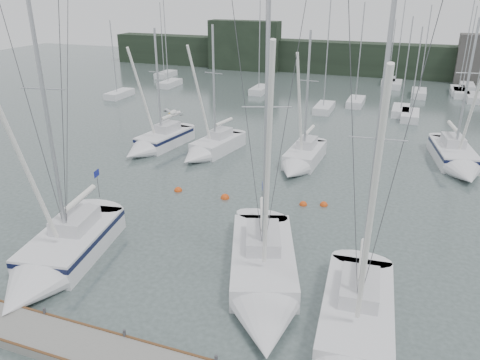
% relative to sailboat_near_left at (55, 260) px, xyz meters
% --- Properties ---
extents(ground, '(160.00, 160.00, 0.00)m').
position_rel_sailboat_near_left_xyz_m(ground, '(8.23, 0.75, -0.65)').
color(ground, '#414F4D').
rests_on(ground, ground).
extents(far_treeline, '(90.00, 4.00, 5.00)m').
position_rel_sailboat_near_left_xyz_m(far_treeline, '(8.23, 62.75, 1.85)').
color(far_treeline, black).
rests_on(far_treeline, ground).
extents(far_building_left, '(12.00, 3.00, 8.00)m').
position_rel_sailboat_near_left_xyz_m(far_building_left, '(-11.77, 60.75, 3.35)').
color(far_building_left, black).
rests_on(far_building_left, ground).
extents(mast_forest, '(57.72, 25.67, 14.41)m').
position_rel_sailboat_near_left_xyz_m(mast_forest, '(12.73, 45.43, -0.19)').
color(mast_forest, silver).
rests_on(mast_forest, ground).
extents(sailboat_near_left, '(4.72, 9.89, 15.29)m').
position_rel_sailboat_near_left_xyz_m(sailboat_near_left, '(0.00, 0.00, 0.00)').
color(sailboat_near_left, silver).
rests_on(sailboat_near_left, ground).
extents(sailboat_near_center, '(6.35, 10.96, 14.62)m').
position_rel_sailboat_near_left_xyz_m(sailboat_near_center, '(10.52, 1.70, -0.12)').
color(sailboat_near_center, silver).
rests_on(sailboat_near_center, ground).
extents(sailboat_near_right, '(3.63, 10.23, 14.32)m').
position_rel_sailboat_near_left_xyz_m(sailboat_near_right, '(14.98, -0.79, -0.11)').
color(sailboat_near_right, silver).
rests_on(sailboat_near_right, ground).
extents(sailboat_mid_a, '(3.72, 8.16, 11.03)m').
position_rel_sailboat_near_left_xyz_m(sailboat_mid_a, '(-4.83, 18.41, -0.04)').
color(sailboat_mid_a, silver).
rests_on(sailboat_mid_a, ground).
extents(sailboat_mid_b, '(3.80, 7.65, 11.36)m').
position_rel_sailboat_near_left_xyz_m(sailboat_mid_b, '(0.20, 18.61, -0.10)').
color(sailboat_mid_b, silver).
rests_on(sailboat_mid_b, ground).
extents(sailboat_mid_c, '(2.64, 7.52, 11.15)m').
position_rel_sailboat_near_left_xyz_m(sailboat_mid_c, '(8.18, 18.62, -0.09)').
color(sailboat_mid_c, silver).
rests_on(sailboat_mid_c, ground).
extents(sailboat_mid_d, '(4.29, 9.25, 12.19)m').
position_rel_sailboat_near_left_xyz_m(sailboat_mid_d, '(19.87, 22.80, -0.03)').
color(sailboat_mid_d, silver).
rests_on(sailboat_mid_d, ground).
extents(buoy_a, '(0.61, 0.61, 0.61)m').
position_rel_sailboat_near_left_xyz_m(buoy_a, '(4.75, 11.12, -0.65)').
color(buoy_a, '#CF4612').
rests_on(buoy_a, ground).
extents(buoy_b, '(0.52, 0.52, 0.52)m').
position_rel_sailboat_near_left_xyz_m(buoy_b, '(11.30, 12.34, -0.65)').
color(buoy_b, '#CF4612').
rests_on(buoy_b, ground).
extents(buoy_c, '(0.57, 0.57, 0.57)m').
position_rel_sailboat_near_left_xyz_m(buoy_c, '(1.18, 11.11, -0.65)').
color(buoy_c, '#CF4612').
rests_on(buoy_c, ground).
extents(seagull, '(1.00, 0.50, 0.20)m').
position_rel_sailboat_near_left_xyz_m(seagull, '(6.53, 1.24, 7.89)').
color(seagull, silver).
rests_on(seagull, ground).
extents(buoy_d, '(0.51, 0.51, 0.51)m').
position_rel_sailboat_near_left_xyz_m(buoy_d, '(10.00, 11.94, -0.65)').
color(buoy_d, '#CF4612').
rests_on(buoy_d, ground).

